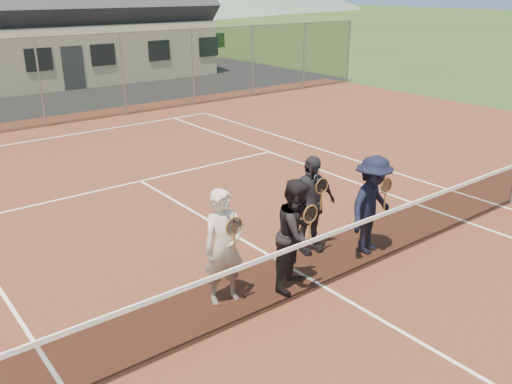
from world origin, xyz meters
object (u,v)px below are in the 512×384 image
tennis_net (325,258)px  player_c (310,205)px  player_d (372,205)px  player_b (297,234)px  player_a (224,247)px

tennis_net → player_c: player_c is taller
tennis_net → player_c: (0.69, 1.10, 0.38)m
player_c → player_d: (0.86, -0.68, -0.00)m
player_b → player_c: 1.26m
tennis_net → player_d: size_ratio=6.49×
player_c → player_d: size_ratio=1.00×
tennis_net → player_a: bearing=155.3°
tennis_net → player_a: 1.65m
player_a → player_d: same height
player_a → player_b: 1.20m
tennis_net → player_a: player_a is taller
tennis_net → player_c: bearing=57.7°
player_c → player_d: bearing=-38.5°
player_c → player_b: bearing=-142.3°
player_d → player_b: bearing=-177.3°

